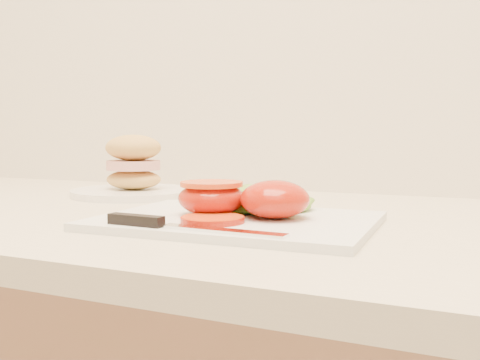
% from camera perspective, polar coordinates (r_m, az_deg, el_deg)
% --- Properties ---
extents(cutting_board, '(0.34, 0.25, 0.01)m').
position_cam_1_polar(cutting_board, '(0.66, -0.36, -4.39)').
color(cutting_board, silver).
rests_on(cutting_board, counter).
extents(tomato_half_dome, '(0.08, 0.08, 0.05)m').
position_cam_1_polar(tomato_half_dome, '(0.65, 3.73, -2.05)').
color(tomato_half_dome, red).
rests_on(tomato_half_dome, cutting_board).
extents(tomato_half_cut, '(0.08, 0.08, 0.04)m').
position_cam_1_polar(tomato_half_cut, '(0.67, -3.05, -1.79)').
color(tomato_half_cut, red).
rests_on(tomato_half_cut, cutting_board).
extents(tomato_slice_0, '(0.07, 0.07, 0.01)m').
position_cam_1_polar(tomato_slice_0, '(0.62, -2.94, -4.20)').
color(tomato_slice_0, '#E85221').
rests_on(tomato_slice_0, cutting_board).
extents(lettuce_leaf_0, '(0.18, 0.16, 0.03)m').
position_cam_1_polar(lettuce_leaf_0, '(0.73, 0.75, -2.04)').
color(lettuce_leaf_0, '#70B530').
rests_on(lettuce_leaf_0, cutting_board).
extents(lettuce_leaf_1, '(0.13, 0.11, 0.02)m').
position_cam_1_polar(lettuce_leaf_1, '(0.72, 3.95, -2.35)').
color(lettuce_leaf_1, '#70B530').
rests_on(lettuce_leaf_1, cutting_board).
extents(knife, '(0.21, 0.02, 0.01)m').
position_cam_1_polar(knife, '(0.59, -7.65, -4.68)').
color(knife, silver).
rests_on(knife, cutting_board).
extents(sandwich_plate, '(0.22, 0.22, 0.11)m').
position_cam_1_polar(sandwich_plate, '(0.99, -11.28, 0.61)').
color(sandwich_plate, white).
rests_on(sandwich_plate, counter).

